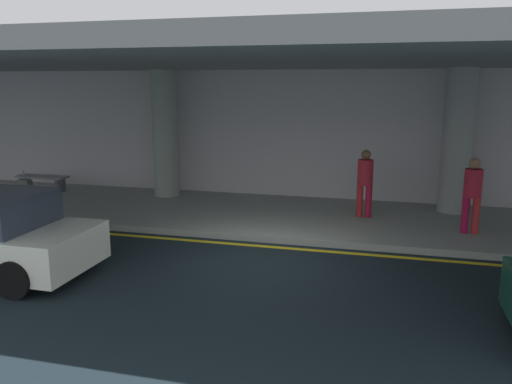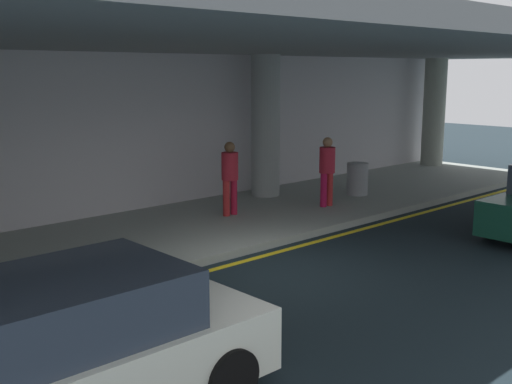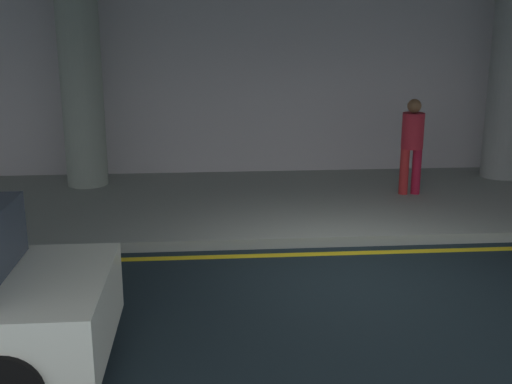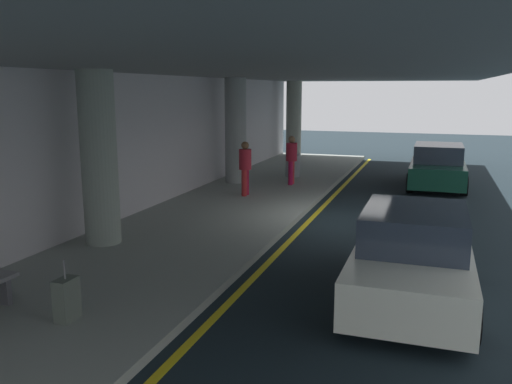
# 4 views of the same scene
# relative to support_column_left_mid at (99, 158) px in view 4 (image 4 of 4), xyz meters

# --- Properties ---
(ground_plane) EXTENTS (60.00, 60.00, 0.00)m
(ground_plane) POSITION_rel_support_column_left_mid_xyz_m (4.00, -4.39, -1.97)
(ground_plane) COLOR black
(sidewalk) EXTENTS (26.00, 4.20, 0.15)m
(sidewalk) POSITION_rel_support_column_left_mid_xyz_m (4.00, -1.29, -1.90)
(sidewalk) COLOR gray
(sidewalk) RESTS_ON ground
(lane_stripe_yellow) EXTENTS (26.00, 0.14, 0.01)m
(lane_stripe_yellow) POSITION_rel_support_column_left_mid_xyz_m (4.00, -3.65, -1.97)
(lane_stripe_yellow) COLOR yellow
(lane_stripe_yellow) RESTS_ON ground
(support_column_left_mid) EXTENTS (0.75, 0.75, 3.65)m
(support_column_left_mid) POSITION_rel_support_column_left_mid_xyz_m (0.00, 0.00, 0.00)
(support_column_left_mid) COLOR gray
(support_column_left_mid) RESTS_ON sidewalk
(support_column_center) EXTENTS (0.75, 0.75, 3.65)m
(support_column_center) POSITION_rel_support_column_left_mid_xyz_m (8.00, 0.00, 0.00)
(support_column_center) COLOR gray
(support_column_center) RESTS_ON sidewalk
(support_column_right_mid) EXTENTS (0.75, 0.75, 3.65)m
(support_column_right_mid) POSITION_rel_support_column_left_mid_xyz_m (16.00, 0.00, 0.00)
(support_column_right_mid) COLOR gray
(support_column_right_mid) RESTS_ON sidewalk
(ceiling_overhang) EXTENTS (28.00, 13.20, 0.30)m
(ceiling_overhang) POSITION_rel_support_column_left_mid_xyz_m (4.00, -1.79, 1.97)
(ceiling_overhang) COLOR gray
(ceiling_overhang) RESTS_ON support_column_far_left
(terminal_back_wall) EXTENTS (26.00, 0.30, 3.80)m
(terminal_back_wall) POSITION_rel_support_column_left_mid_xyz_m (4.00, 0.96, -0.07)
(terminal_back_wall) COLOR #BAB7BC
(terminal_back_wall) RESTS_ON ground
(car_white) EXTENTS (4.10, 1.92, 1.50)m
(car_white) POSITION_rel_support_column_left_mid_xyz_m (-0.71, -6.42, -1.26)
(car_white) COLOR white
(car_white) RESTS_ON ground
(car_dark_green) EXTENTS (4.10, 1.92, 1.50)m
(car_dark_green) POSITION_rel_support_column_left_mid_xyz_m (10.13, -6.79, -1.26)
(car_dark_green) COLOR #134131
(car_dark_green) RESTS_ON ground
(traveler_with_luggage) EXTENTS (0.38, 0.38, 1.68)m
(traveler_with_luggage) POSITION_rel_support_column_left_mid_xyz_m (8.15, -2.00, -0.86)
(traveler_with_luggage) COLOR #A10F39
(traveler_with_luggage) RESTS_ON sidewalk
(person_waiting_for_ride) EXTENTS (0.38, 0.38, 1.68)m
(person_waiting_for_ride) POSITION_rel_support_column_left_mid_xyz_m (5.80, -1.15, -0.86)
(person_waiting_for_ride) COLOR #A42123
(person_waiting_for_ride) RESTS_ON sidewalk
(suitcase_upright_primary) EXTENTS (0.36, 0.22, 0.90)m
(suitcase_upright_primary) POSITION_rel_support_column_left_mid_xyz_m (-3.50, -1.82, -1.51)
(suitcase_upright_primary) COLOR #566055
(suitcase_upright_primary) RESTS_ON sidewalk
(trash_bin_steel) EXTENTS (0.56, 0.56, 0.85)m
(trash_bin_steel) POSITION_rel_support_column_left_mid_xyz_m (9.85, -1.60, -1.40)
(trash_bin_steel) COLOR gray
(trash_bin_steel) RESTS_ON sidewalk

